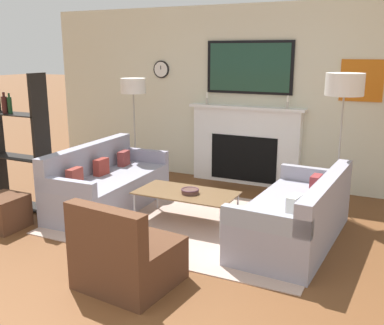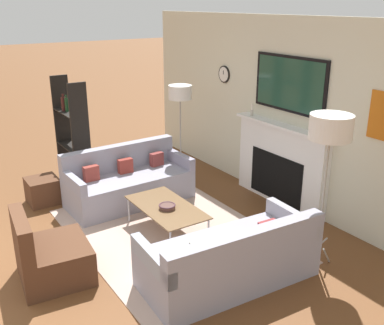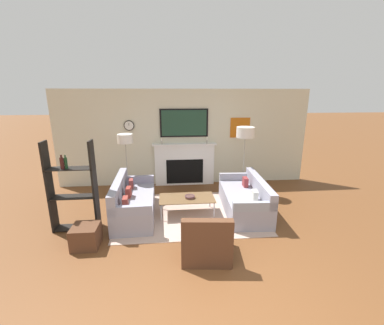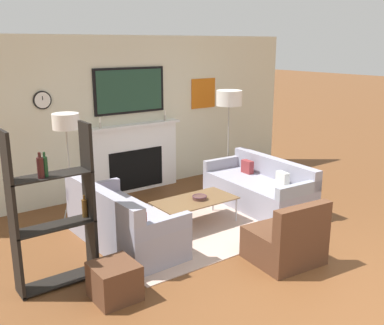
{
  "view_description": "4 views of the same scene",
  "coord_description": "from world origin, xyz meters",
  "px_view_note": "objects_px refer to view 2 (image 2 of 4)",
  "views": [
    {
      "loc": [
        2.2,
        -1.64,
        2.01
      ],
      "look_at": [
        -0.09,
        3.13,
        0.7
      ],
      "focal_mm": 42.0,
      "sensor_mm": 36.0,
      "label": 1
    },
    {
      "loc": [
        4.49,
        0.34,
        2.86
      ],
      "look_at": [
        -0.33,
        3.5,
        0.8
      ],
      "focal_mm": 42.0,
      "sensor_mm": 36.0,
      "label": 2
    },
    {
      "loc": [
        -0.45,
        -2.25,
        2.61
      ],
      "look_at": [
        0.09,
        3.54,
        1.01
      ],
      "focal_mm": 24.0,
      "sensor_mm": 36.0,
      "label": 3
    },
    {
      "loc": [
        -3.74,
        -1.96,
        2.57
      ],
      "look_at": [
        0.14,
        3.3,
        0.83
      ],
      "focal_mm": 42.0,
      "sensor_mm": 36.0,
      "label": 4
    }
  ],
  "objects_px": {
    "armchair": "(50,257)",
    "ottoman": "(43,191)",
    "floor_lamp_right": "(331,129)",
    "couch_right": "(230,259)",
    "decorative_bowl": "(167,206)",
    "couch_left": "(128,183)",
    "coffee_table": "(166,208)",
    "floor_lamp_left": "(180,94)",
    "shelf_unit": "(72,137)"
  },
  "relations": [
    {
      "from": "coffee_table",
      "to": "decorative_bowl",
      "type": "height_order",
      "value": "decorative_bowl"
    },
    {
      "from": "couch_left",
      "to": "decorative_bowl",
      "type": "distance_m",
      "value": 1.25
    },
    {
      "from": "couch_left",
      "to": "armchair",
      "type": "relative_size",
      "value": 2.19
    },
    {
      "from": "couch_right",
      "to": "floor_lamp_right",
      "type": "bearing_deg",
      "value": 76.85
    },
    {
      "from": "couch_left",
      "to": "decorative_bowl",
      "type": "xyz_separation_m",
      "value": [
        1.24,
        -0.05,
        0.12
      ]
    },
    {
      "from": "coffee_table",
      "to": "decorative_bowl",
      "type": "relative_size",
      "value": 5.59
    },
    {
      "from": "coffee_table",
      "to": "floor_lamp_right",
      "type": "xyz_separation_m",
      "value": [
        1.57,
        1.1,
        1.25
      ]
    },
    {
      "from": "coffee_table",
      "to": "floor_lamp_left",
      "type": "relative_size",
      "value": 0.73
    },
    {
      "from": "floor_lamp_right",
      "to": "decorative_bowl",
      "type": "bearing_deg",
      "value": -143.26
    },
    {
      "from": "couch_right",
      "to": "shelf_unit",
      "type": "bearing_deg",
      "value": -172.56
    },
    {
      "from": "shelf_unit",
      "to": "ottoman",
      "type": "distance_m",
      "value": 0.98
    },
    {
      "from": "decorative_bowl",
      "to": "ottoman",
      "type": "relative_size",
      "value": 0.48
    },
    {
      "from": "floor_lamp_right",
      "to": "couch_right",
      "type": "bearing_deg",
      "value": -103.15
    },
    {
      "from": "decorative_bowl",
      "to": "shelf_unit",
      "type": "distance_m",
      "value": 2.34
    },
    {
      "from": "decorative_bowl",
      "to": "ottoman",
      "type": "height_order",
      "value": "decorative_bowl"
    },
    {
      "from": "armchair",
      "to": "coffee_table",
      "type": "xyz_separation_m",
      "value": [
        -0.2,
        1.57,
        0.1
      ]
    },
    {
      "from": "coffee_table",
      "to": "decorative_bowl",
      "type": "xyz_separation_m",
      "value": [
        0.07,
        -0.02,
        0.05
      ]
    },
    {
      "from": "couch_left",
      "to": "armchair",
      "type": "distance_m",
      "value": 2.1
    },
    {
      "from": "coffee_table",
      "to": "floor_lamp_left",
      "type": "bearing_deg",
      "value": 142.2
    },
    {
      "from": "couch_left",
      "to": "floor_lamp_right",
      "type": "xyz_separation_m",
      "value": [
        2.75,
        1.08,
        1.32
      ]
    },
    {
      "from": "floor_lamp_right",
      "to": "shelf_unit",
      "type": "height_order",
      "value": "floor_lamp_right"
    },
    {
      "from": "couch_left",
      "to": "armchair",
      "type": "xyz_separation_m",
      "value": [
        1.37,
        -1.6,
        -0.03
      ]
    },
    {
      "from": "shelf_unit",
      "to": "ottoman",
      "type": "xyz_separation_m",
      "value": [
        0.36,
        -0.64,
        -0.65
      ]
    },
    {
      "from": "armchair",
      "to": "ottoman",
      "type": "distance_m",
      "value": 2.1
    },
    {
      "from": "couch_right",
      "to": "coffee_table",
      "type": "xyz_separation_m",
      "value": [
        -1.32,
        -0.02,
        0.08
      ]
    },
    {
      "from": "couch_left",
      "to": "ottoman",
      "type": "xyz_separation_m",
      "value": [
        -0.67,
        -1.1,
        -0.1
      ]
    },
    {
      "from": "couch_left",
      "to": "decorative_bowl",
      "type": "relative_size",
      "value": 8.67
    },
    {
      "from": "floor_lamp_left",
      "to": "shelf_unit",
      "type": "height_order",
      "value": "shelf_unit"
    },
    {
      "from": "armchair",
      "to": "coffee_table",
      "type": "distance_m",
      "value": 1.59
    },
    {
      "from": "decorative_bowl",
      "to": "floor_lamp_left",
      "type": "bearing_deg",
      "value": 142.83
    },
    {
      "from": "floor_lamp_right",
      "to": "ottoman",
      "type": "height_order",
      "value": "floor_lamp_right"
    },
    {
      "from": "decorative_bowl",
      "to": "floor_lamp_right",
      "type": "distance_m",
      "value": 2.23
    },
    {
      "from": "couch_right",
      "to": "ottoman",
      "type": "xyz_separation_m",
      "value": [
        -3.16,
        -1.1,
        -0.08
      ]
    },
    {
      "from": "coffee_table",
      "to": "floor_lamp_left",
      "type": "xyz_separation_m",
      "value": [
        -1.42,
        1.1,
        1.13
      ]
    },
    {
      "from": "couch_left",
      "to": "floor_lamp_left",
      "type": "bearing_deg",
      "value": 102.85
    },
    {
      "from": "armchair",
      "to": "floor_lamp_right",
      "type": "bearing_deg",
      "value": 62.79
    },
    {
      "from": "couch_right",
      "to": "coffee_table",
      "type": "relative_size",
      "value": 1.6
    },
    {
      "from": "floor_lamp_left",
      "to": "shelf_unit",
      "type": "bearing_deg",
      "value": -116.89
    },
    {
      "from": "couch_right",
      "to": "floor_lamp_right",
      "type": "relative_size",
      "value": 1.08
    },
    {
      "from": "couch_right",
      "to": "armchair",
      "type": "distance_m",
      "value": 1.95
    },
    {
      "from": "couch_right",
      "to": "ottoman",
      "type": "height_order",
      "value": "couch_right"
    },
    {
      "from": "couch_left",
      "to": "coffee_table",
      "type": "distance_m",
      "value": 1.18
    },
    {
      "from": "coffee_table",
      "to": "shelf_unit",
      "type": "relative_size",
      "value": 0.68
    },
    {
      "from": "couch_left",
      "to": "floor_lamp_right",
      "type": "distance_m",
      "value": 3.23
    },
    {
      "from": "armchair",
      "to": "floor_lamp_right",
      "type": "distance_m",
      "value": 3.3
    },
    {
      "from": "armchair",
      "to": "coffee_table",
      "type": "height_order",
      "value": "armchair"
    },
    {
      "from": "couch_right",
      "to": "floor_lamp_left",
      "type": "distance_m",
      "value": 3.19
    },
    {
      "from": "coffee_table",
      "to": "decorative_bowl",
      "type": "distance_m",
      "value": 0.09
    },
    {
      "from": "armchair",
      "to": "coffee_table",
      "type": "bearing_deg",
      "value": 97.15
    },
    {
      "from": "decorative_bowl",
      "to": "couch_right",
      "type": "bearing_deg",
      "value": 2.06
    }
  ]
}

